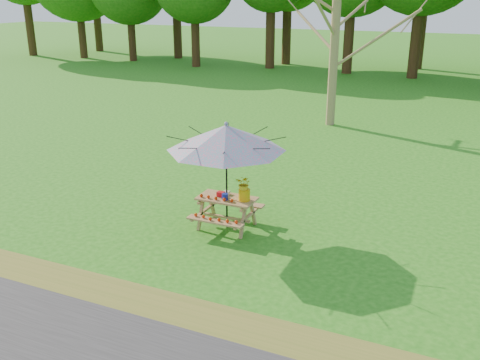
% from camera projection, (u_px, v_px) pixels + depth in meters
% --- Properties ---
extents(ground, '(120.00, 120.00, 0.00)m').
position_uv_depth(ground, '(77.00, 209.00, 12.19)').
color(ground, '#216E14').
rests_on(ground, ground).
extents(picnic_table, '(1.20, 1.32, 0.67)m').
position_uv_depth(picnic_table, '(227.00, 213.00, 11.14)').
color(picnic_table, '#956643').
rests_on(picnic_table, ground).
extents(patio_umbrella, '(3.14, 3.14, 2.27)m').
position_uv_depth(patio_umbrella, '(226.00, 138.00, 10.60)').
color(patio_umbrella, black).
rests_on(patio_umbrella, ground).
extents(produce_bins, '(0.30, 0.41, 0.13)m').
position_uv_depth(produce_bins, '(224.00, 195.00, 11.03)').
color(produce_bins, red).
rests_on(produce_bins, picnic_table).
extents(tomatoes_row, '(0.77, 0.13, 0.07)m').
position_uv_depth(tomatoes_row, '(216.00, 198.00, 10.92)').
color(tomatoes_row, red).
rests_on(tomatoes_row, picnic_table).
extents(flower_bucket, '(0.33, 0.29, 0.54)m').
position_uv_depth(flower_bucket, '(244.00, 187.00, 10.80)').
color(flower_bucket, '#DBA10B').
rests_on(flower_bucket, picnic_table).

